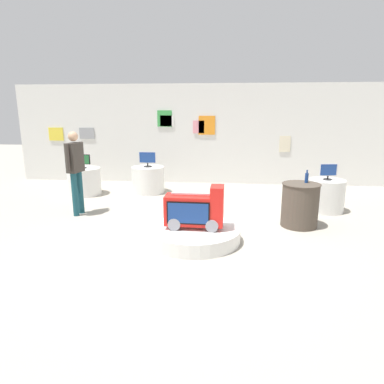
{
  "coord_description": "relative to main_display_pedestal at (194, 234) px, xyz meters",
  "views": [
    {
      "loc": [
        0.53,
        -5.81,
        2.18
      ],
      "look_at": [
        -0.07,
        0.42,
        0.66
      ],
      "focal_mm": 31.57,
      "sensor_mm": 36.0,
      "label": 1
    }
  ],
  "objects": [
    {
      "name": "shopper_browsing_near_truck",
      "position": [
        -2.6,
        1.26,
        0.92
      ],
      "size": [
        0.26,
        0.55,
        1.76
      ],
      "color": "#194751",
      "rests_on": "ground"
    },
    {
      "name": "main_display_pedestal",
      "position": [
        0.0,
        0.0,
        0.0
      ],
      "size": [
        1.57,
        1.57,
        0.24
      ],
      "primitive_type": "cylinder",
      "color": "silver",
      "rests_on": "ground"
    },
    {
      "name": "ground_plane",
      "position": [
        -0.05,
        0.4,
        -0.12
      ],
      "size": [
        30.0,
        30.0,
        0.0
      ],
      "primitive_type": "plane",
      "color": "#A8A091"
    },
    {
      "name": "tv_on_right_rear",
      "position": [
        -3.18,
        2.98,
        0.8
      ],
      "size": [
        0.41,
        0.16,
        0.36
      ],
      "color": "black",
      "rests_on": "display_pedestal_right_rear"
    },
    {
      "name": "novelty_firetruck_tv",
      "position": [
        0.02,
        -0.01,
        0.42
      ],
      "size": [
        0.99,
        0.45,
        0.73
      ],
      "color": "gray",
      "rests_on": "main_display_pedestal"
    },
    {
      "name": "tv_on_left_rear",
      "position": [
        -1.55,
        3.35,
        0.81
      ],
      "size": [
        0.46,
        0.21,
        0.4
      ],
      "color": "black",
      "rests_on": "display_pedestal_left_rear"
    },
    {
      "name": "display_pedestal_left_rear",
      "position": [
        -1.55,
        3.35,
        0.24
      ],
      "size": [
        0.87,
        0.87,
        0.71
      ],
      "primitive_type": "cylinder",
      "color": "silver",
      "rests_on": "ground"
    },
    {
      "name": "bottle_on_side_table",
      "position": [
        2.05,
        1.04,
        0.82
      ],
      "size": [
        0.07,
        0.07,
        0.25
      ],
      "color": "navy",
      "rests_on": "side_table_round"
    },
    {
      "name": "display_pedestal_center_rear",
      "position": [
        2.73,
        2.03,
        0.24
      ],
      "size": [
        0.77,
        0.77,
        0.71
      ],
      "primitive_type": "cylinder",
      "color": "silver",
      "rests_on": "ground"
    },
    {
      "name": "side_table_round",
      "position": [
        1.94,
        0.95,
        0.31
      ],
      "size": [
        0.71,
        0.71,
        0.84
      ],
      "color": "#4C4238",
      "rests_on": "ground"
    },
    {
      "name": "back_wall_display",
      "position": [
        -0.06,
        4.78,
        1.35
      ],
      "size": [
        11.7,
        0.13,
        2.94
      ],
      "color": "silver",
      "rests_on": "ground"
    },
    {
      "name": "display_pedestal_right_rear",
      "position": [
        -3.18,
        2.98,
        0.24
      ],
      "size": [
        0.85,
        0.85,
        0.71
      ],
      "primitive_type": "cylinder",
      "color": "silver",
      "rests_on": "ground"
    },
    {
      "name": "tv_on_center_rear",
      "position": [
        2.73,
        2.03,
        0.78
      ],
      "size": [
        0.38,
        0.18,
        0.35
      ],
      "color": "black",
      "rests_on": "display_pedestal_center_rear"
    }
  ]
}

